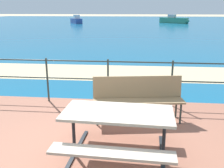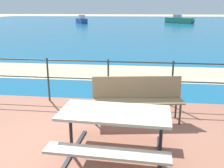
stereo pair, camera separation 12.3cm
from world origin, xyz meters
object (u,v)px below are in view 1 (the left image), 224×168
object	(u,v)px
park_bench	(138,95)
boat_mid	(76,20)
picnic_table	(118,123)
boat_near	(174,20)

from	to	relation	value
park_bench	boat_mid	size ratio (longest dim) A/B	0.53
picnic_table	boat_mid	distance (m)	40.08
picnic_table	park_bench	bearing A→B (deg)	81.45
boat_near	park_bench	bearing A→B (deg)	-56.72
boat_mid	park_bench	bearing A→B (deg)	163.43
park_bench	boat_near	xyz separation A→B (m)	(5.85, 39.70, -0.08)
park_bench	boat_near	distance (m)	40.13
park_bench	boat_mid	xyz separation A→B (m)	(-10.29, 37.36, -0.10)
picnic_table	boat_mid	world-z (taller)	boat_mid
picnic_table	boat_mid	size ratio (longest dim) A/B	0.48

